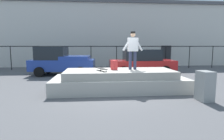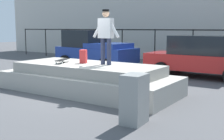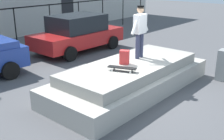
% 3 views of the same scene
% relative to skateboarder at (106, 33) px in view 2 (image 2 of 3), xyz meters
% --- Properties ---
extents(ground_plane, '(60.00, 60.00, 0.00)m').
position_rel_skateboarder_xyz_m(ground_plane, '(-0.92, -0.48, -1.89)').
color(ground_plane, '#4C4C4F').
extents(concrete_ledge, '(5.84, 2.41, 0.90)m').
position_rel_skateboarder_xyz_m(concrete_ledge, '(-0.63, -0.16, -1.48)').
color(concrete_ledge, '#ADA89E').
rests_on(concrete_ledge, ground_plane).
extents(skateboarder, '(0.96, 0.26, 1.70)m').
position_rel_skateboarder_xyz_m(skateboarder, '(0.00, 0.00, 0.00)').
color(skateboarder, '#2D334C').
rests_on(skateboarder, concrete_ledge).
extents(skateboard, '(0.49, 0.85, 0.12)m').
position_rel_skateboarder_xyz_m(skateboard, '(-1.43, -0.43, -0.88)').
color(skateboard, black).
rests_on(skateboard, concrete_ledge).
extents(backpack, '(0.30, 0.34, 0.43)m').
position_rel_skateboarder_xyz_m(backpack, '(-0.85, -0.06, -0.77)').
color(backpack, red).
rests_on(backpack, concrete_ledge).
extents(car_blue_pickup_near, '(4.37, 2.33, 1.93)m').
position_rel_skateboarder_xyz_m(car_blue_pickup_near, '(-4.00, 4.69, -0.94)').
color(car_blue_pickup_near, navy).
rests_on(car_blue_pickup_near, ground_plane).
extents(car_red_sedan_mid, '(4.52, 2.27, 1.73)m').
position_rel_skateboarder_xyz_m(car_red_sedan_mid, '(1.61, 4.75, -1.01)').
color(car_red_sedan_mid, '#B21E1E').
rests_on(car_red_sedan_mid, ground_plane).
extents(utility_box, '(0.48, 0.63, 1.08)m').
position_rel_skateboarder_xyz_m(utility_box, '(2.22, -2.14, -1.35)').
color(utility_box, gray).
rests_on(utility_box, ground_plane).
extents(fence_row, '(24.06, 0.06, 1.97)m').
position_rel_skateboarder_xyz_m(fence_row, '(-0.92, 7.81, -0.52)').
color(fence_row, black).
rests_on(fence_row, ground_plane).
extents(warehouse_building, '(31.67, 7.56, 6.26)m').
position_rel_skateboarder_xyz_m(warehouse_building, '(-0.92, 13.33, 1.25)').
color(warehouse_building, beige).
rests_on(warehouse_building, ground_plane).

